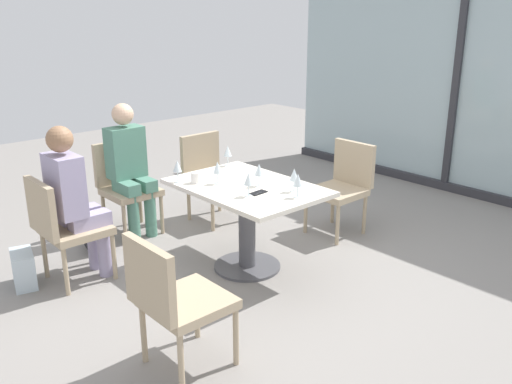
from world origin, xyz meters
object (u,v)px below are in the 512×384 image
object	(u,v)px
chair_front_left	(63,224)
cell_phone_on_table	(258,193)
person_front_left	(74,196)
handbag_1	(96,235)
chair_side_end	(125,182)
handbag_0	(24,269)
person_side_end	(130,164)
wine_glass_0	(259,170)
chair_far_left	(210,172)
chair_near_window	(343,182)
coffee_cup	(195,178)
chair_front_right	(174,296)
wine_glass_6	(228,151)
wine_glass_5	(217,168)
wine_glass_4	(294,175)
dining_table_main	(247,208)
wine_glass_2	(249,179)
wine_glass_3	(177,166)
wine_glass_1	(298,181)

from	to	relation	value
chair_front_left	cell_phone_on_table	size ratio (longest dim) A/B	6.04
person_front_left	handbag_1	distance (m)	0.79
chair_side_end	handbag_0	world-z (taller)	chair_side_end
handbag_1	cell_phone_on_table	bearing A→B (deg)	38.06
person_side_end	wine_glass_0	size ratio (longest dim) A/B	6.81
chair_front_left	chair_far_left	bearing A→B (deg)	102.38
chair_near_window	coffee_cup	bearing A→B (deg)	-102.37
person_front_left	wine_glass_0	xyz separation A→B (m)	(0.84, 1.18, 0.16)
person_front_left	handbag_0	world-z (taller)	person_front_left
chair_front_left	wine_glass_0	size ratio (longest dim) A/B	4.70
chair_front_right	wine_glass_6	distance (m)	2.02
wine_glass_5	wine_glass_4	bearing A→B (deg)	29.84
chair_near_window	chair_far_left	distance (m)	1.36
wine_glass_4	wine_glass_5	distance (m)	0.64
dining_table_main	cell_phone_on_table	bearing A→B (deg)	-17.54
wine_glass_2	handbag_0	world-z (taller)	wine_glass_2
wine_glass_0	wine_glass_6	xyz separation A→B (m)	(-0.64, 0.20, 0.00)
dining_table_main	wine_glass_2	size ratio (longest dim) A/B	6.69
wine_glass_3	handbag_0	world-z (taller)	wine_glass_3
chair_far_left	handbag_1	distance (m)	1.31
wine_glass_3	handbag_0	bearing A→B (deg)	-113.26
chair_near_window	person_side_end	distance (m)	2.03
wine_glass_3	wine_glass_6	xyz separation A→B (m)	(-0.11, 0.62, 0.00)
chair_side_end	wine_glass_0	xyz separation A→B (m)	(1.49, 0.38, 0.37)
wine_glass_6	cell_phone_on_table	bearing A→B (deg)	-22.92
person_side_end	wine_glass_1	distance (m)	1.84
chair_far_left	wine_glass_3	bearing A→B (deg)	-50.69
chair_near_window	wine_glass_0	world-z (taller)	wine_glass_0
cell_phone_on_table	handbag_1	xyz separation A→B (m)	(-1.40, -0.71, -0.59)
person_side_end	chair_side_end	bearing A→B (deg)	180.00
wine_glass_3	handbag_1	world-z (taller)	wine_glass_3
wine_glass_5	person_side_end	bearing A→B (deg)	-171.07
wine_glass_1	person_side_end	bearing A→B (deg)	-167.06
chair_side_end	chair_near_window	bearing A→B (deg)	47.65
chair_front_left	wine_glass_3	distance (m)	0.99
handbag_0	wine_glass_6	bearing A→B (deg)	92.70
handbag_1	chair_front_left	bearing A→B (deg)	-35.15
handbag_1	chair_side_end	bearing A→B (deg)	127.48
chair_front_left	person_front_left	bearing A→B (deg)	90.00
person_side_end	wine_glass_4	distance (m)	1.74
person_side_end	handbag_0	world-z (taller)	person_side_end
wine_glass_1	wine_glass_4	size ratio (longest dim) A/B	1.00
chair_front_left	chair_near_window	world-z (taller)	same
chair_front_right	person_side_end	world-z (taller)	person_side_end
person_side_end	chair_near_window	bearing A→B (deg)	49.94
wine_glass_1	wine_glass_5	distance (m)	0.71
chair_far_left	cell_phone_on_table	distance (m)	1.47
chair_front_right	wine_glass_2	bearing A→B (deg)	117.29
handbag_0	handbag_1	xyz separation A→B (m)	(-0.25, 0.74, 0.00)
wine_glass_3	wine_glass_5	distance (m)	0.33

